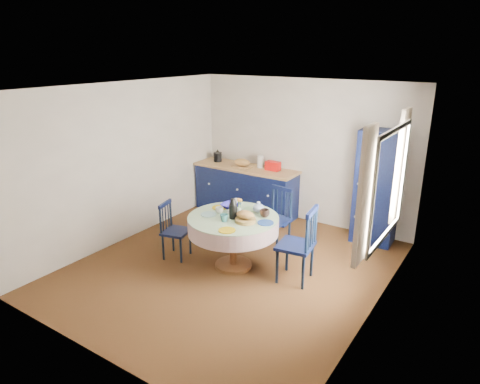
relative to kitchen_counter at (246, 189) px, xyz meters
The scene contains 17 objects.
floor 2.25m from the kitchen_counter, 62.96° to the right, with size 4.50×4.50×0.00m, color black.
ceiling 3.00m from the kitchen_counter, 62.96° to the right, with size 4.50×4.50×0.00m, color white.
wall_back 1.31m from the kitchen_counter, 16.13° to the left, with size 4.00×0.02×2.50m, color silver.
wall_left 2.34m from the kitchen_counter, 117.01° to the right, with size 0.02×4.50×2.50m, color silver.
wall_right 3.67m from the kitchen_counter, 33.16° to the right, with size 0.02×4.50×2.50m, color silver.
window 3.55m from the kitchen_counter, 29.34° to the right, with size 0.10×1.74×1.45m.
kitchen_counter is the anchor object (origin of this frame).
pantry_cabinet 2.44m from the kitchen_counter, ahead, with size 0.65×0.48×1.81m.
dining_table 2.17m from the kitchen_counter, 61.77° to the right, with size 1.26×1.26×1.04m.
chair_left 2.13m from the kitchen_counter, 87.19° to the right, with size 0.44×0.45×0.85m.
chair_far 1.54m from the kitchen_counter, 39.60° to the right, with size 0.47×0.45×0.95m.
chair_right 2.62m from the kitchen_counter, 41.92° to the right, with size 0.50×0.52×1.04m.
mug_a 2.07m from the kitchen_counter, 67.88° to the right, with size 0.11×0.11×0.09m, color silver.
mug_b 2.37m from the kitchen_counter, 64.45° to the right, with size 0.11×0.11×0.10m, color #316C6F.
mug_c 2.19m from the kitchen_counter, 50.50° to the right, with size 0.14×0.14×0.11m, color black.
mug_d 1.74m from the kitchen_counter, 62.15° to the right, with size 0.11×0.11×0.10m, color silver.
cobalt_bowl 1.85m from the kitchen_counter, 64.25° to the right, with size 0.27×0.27×0.07m, color navy.
Camera 1 is at (3.10, -4.45, 2.95)m, focal length 32.00 mm.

